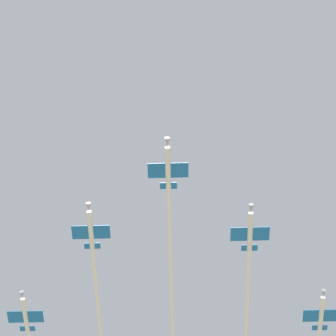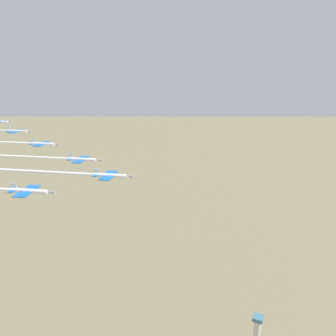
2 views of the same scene
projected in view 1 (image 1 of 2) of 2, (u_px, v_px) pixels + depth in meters
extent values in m
cylinder|color=white|center=(168.00, 168.00, 148.51)|extent=(4.29, 10.69, 1.31)
cone|color=#9EA3AD|center=(167.00, 142.00, 145.52)|extent=(1.87, 2.64, 1.25)
cube|color=blue|center=(168.00, 170.00, 148.73)|extent=(10.25, 6.36, 0.22)
cube|color=blue|center=(168.00, 186.00, 150.66)|extent=(4.37, 2.75, 0.22)
cube|color=white|center=(168.00, 183.00, 151.57)|extent=(0.72, 1.89, 2.15)
cylinder|color=white|center=(171.00, 290.00, 164.68)|extent=(17.83, 58.05, 0.92)
cylinder|color=white|center=(250.00, 232.00, 155.19)|extent=(4.29, 10.69, 1.31)
cone|color=#9EA3AD|center=(251.00, 209.00, 152.19)|extent=(1.87, 2.64, 1.25)
cube|color=blue|center=(250.00, 234.00, 155.40)|extent=(10.25, 6.36, 0.22)
cube|color=blue|center=(249.00, 248.00, 157.33)|extent=(4.37, 2.75, 0.22)
cube|color=white|center=(249.00, 245.00, 158.24)|extent=(0.72, 1.89, 2.15)
cylinder|color=white|center=(246.00, 328.00, 168.95)|extent=(14.86, 47.93, 0.92)
cylinder|color=white|center=(91.00, 230.00, 157.70)|extent=(4.29, 10.69, 1.31)
cone|color=#9EA3AD|center=(89.00, 207.00, 154.71)|extent=(1.87, 2.64, 1.25)
cube|color=blue|center=(91.00, 232.00, 157.92)|extent=(10.25, 6.36, 0.22)
cube|color=blue|center=(92.00, 246.00, 159.85)|extent=(4.37, 2.75, 0.22)
cube|color=white|center=(93.00, 243.00, 160.76)|extent=(0.72, 1.89, 2.15)
cylinder|color=white|center=(100.00, 323.00, 171.24)|extent=(14.59, 46.99, 0.92)
cylinder|color=white|center=(321.00, 314.00, 167.10)|extent=(4.29, 10.69, 1.31)
cone|color=#9EA3AD|center=(323.00, 294.00, 164.10)|extent=(1.87, 2.64, 1.25)
cube|color=blue|center=(321.00, 316.00, 167.32)|extent=(10.25, 6.36, 0.22)
cube|color=blue|center=(320.00, 328.00, 169.24)|extent=(4.37, 2.75, 0.22)
cube|color=white|center=(319.00, 325.00, 170.15)|extent=(0.72, 1.89, 2.15)
cylinder|color=white|center=(25.00, 315.00, 169.66)|extent=(4.29, 10.69, 1.31)
cone|color=#9EA3AD|center=(22.00, 295.00, 166.66)|extent=(1.87, 2.64, 1.25)
cube|color=blue|center=(25.00, 317.00, 169.88)|extent=(10.25, 6.36, 0.22)
cube|color=blue|center=(27.00, 328.00, 171.80)|extent=(4.37, 2.75, 0.22)
cube|color=white|center=(28.00, 326.00, 172.72)|extent=(0.72, 1.89, 2.15)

